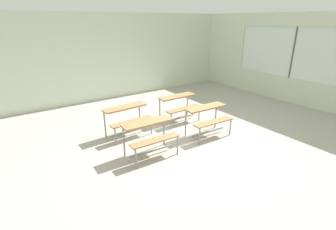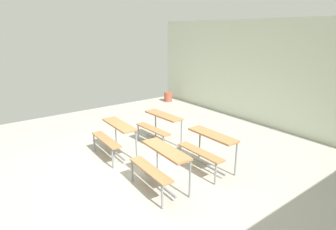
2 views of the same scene
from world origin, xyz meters
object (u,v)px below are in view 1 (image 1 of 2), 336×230
at_px(desk_bench_r0c0, 150,131).
at_px(desk_bench_r1c0, 127,114).
at_px(desk_bench_r1c1, 179,103).
at_px(desk_bench_r0c1, 208,115).

relative_size(desk_bench_r0c0, desk_bench_r1c0, 0.99).
xyz_separation_m(desk_bench_r1c0, desk_bench_r1c1, (1.63, 0.01, 0.00)).
relative_size(desk_bench_r0c0, desk_bench_r0c1, 0.99).
bearing_deg(desk_bench_r1c1, desk_bench_r0c0, -144.82).
height_order(desk_bench_r1c0, desk_bench_r1c1, same).
xyz_separation_m(desk_bench_r0c0, desk_bench_r1c1, (1.68, 1.18, 0.00)).
relative_size(desk_bench_r1c0, desk_bench_r1c1, 1.02).
height_order(desk_bench_r0c1, desk_bench_r1c0, same).
bearing_deg(desk_bench_r0c1, desk_bench_r1c1, 93.02).
height_order(desk_bench_r0c0, desk_bench_r0c1, same).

